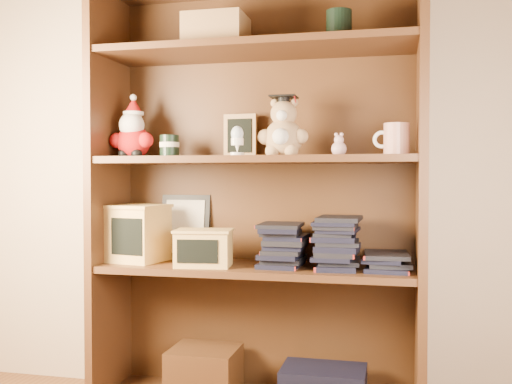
# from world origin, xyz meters

# --- Properties ---
(bookcase) EXTENTS (1.20, 0.35, 1.60)m
(bookcase) POSITION_xyz_m (-0.03, 1.36, 0.78)
(bookcase) COLOR #4C2B15
(bookcase) RESTS_ON ground
(shelf_lower) EXTENTS (1.14, 0.33, 0.02)m
(shelf_lower) POSITION_xyz_m (-0.03, 1.30, 0.54)
(shelf_lower) COLOR #4C2B15
(shelf_lower) RESTS_ON ground
(shelf_upper) EXTENTS (1.14, 0.33, 0.02)m
(shelf_upper) POSITION_xyz_m (-0.03, 1.30, 0.94)
(shelf_upper) COLOR #4C2B15
(shelf_upper) RESTS_ON ground
(santa_plush) EXTENTS (0.18, 0.13, 0.25)m
(santa_plush) POSITION_xyz_m (-0.51, 1.30, 1.04)
(santa_plush) COLOR #A50F0F
(santa_plush) RESTS_ON shelf_upper
(teachers_tin) EXTENTS (0.07, 0.07, 0.08)m
(teachers_tin) POSITION_xyz_m (-0.36, 1.30, 0.99)
(teachers_tin) COLOR black
(teachers_tin) RESTS_ON shelf_upper
(chalkboard_plaque) EXTENTS (0.13, 0.07, 0.17)m
(chalkboard_plaque) POSITION_xyz_m (-0.12, 1.42, 1.03)
(chalkboard_plaque) COLOR #9E7547
(chalkboard_plaque) RESTS_ON shelf_upper
(egg_cup) EXTENTS (0.05, 0.05, 0.11)m
(egg_cup) POSITION_xyz_m (-0.08, 1.23, 1.01)
(egg_cup) COLOR white
(egg_cup) RESTS_ON shelf_upper
(grad_teddy_bear) EXTENTS (0.18, 0.16, 0.22)m
(grad_teddy_bear) POSITION_xyz_m (0.08, 1.30, 1.04)
(grad_teddy_bear) COLOR tan
(grad_teddy_bear) RESTS_ON shelf_upper
(pink_figurine) EXTENTS (0.05, 0.05, 0.09)m
(pink_figurine) POSITION_xyz_m (0.27, 1.30, 0.98)
(pink_figurine) COLOR #CE9FA0
(pink_figurine) RESTS_ON shelf_upper
(teacher_mug) EXTENTS (0.13, 0.09, 0.11)m
(teacher_mug) POSITION_xyz_m (0.47, 1.30, 1.01)
(teacher_mug) COLOR silver
(teacher_mug) RESTS_ON shelf_upper
(certificate_frame) EXTENTS (0.20, 0.05, 0.25)m
(certificate_frame) POSITION_xyz_m (-0.35, 1.44, 0.68)
(certificate_frame) COLOR black
(certificate_frame) RESTS_ON shelf_lower
(treats_box) EXTENTS (0.23, 0.23, 0.22)m
(treats_box) POSITION_xyz_m (-0.49, 1.30, 0.66)
(treats_box) COLOR tan
(treats_box) RESTS_ON shelf_lower
(pencils_box) EXTENTS (0.22, 0.17, 0.13)m
(pencils_box) POSITION_xyz_m (-0.21, 1.24, 0.62)
(pencils_box) COLOR tan
(pencils_box) RESTS_ON shelf_lower
(book_stack_left) EXTENTS (0.14, 0.20, 0.16)m
(book_stack_left) POSITION_xyz_m (0.08, 1.30, 0.63)
(book_stack_left) COLOR black
(book_stack_left) RESTS_ON shelf_lower
(book_stack_mid) EXTENTS (0.14, 0.20, 0.19)m
(book_stack_mid) POSITION_xyz_m (0.27, 1.30, 0.65)
(book_stack_mid) COLOR black
(book_stack_mid) RESTS_ON shelf_lower
(book_stack_right) EXTENTS (0.14, 0.20, 0.06)m
(book_stack_right) POSITION_xyz_m (0.44, 1.30, 0.58)
(book_stack_right) COLOR black
(book_stack_right) RESTS_ON shelf_lower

